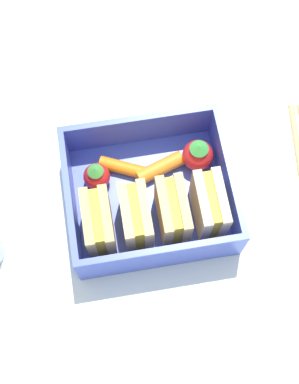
{
  "coord_description": "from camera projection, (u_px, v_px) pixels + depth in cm",
  "views": [
    {
      "loc": [
        3.02,
        18.13,
        51.4
      ],
      "look_at": [
        0.0,
        0.0,
        2.7
      ],
      "focal_mm": 50.0,
      "sensor_mm": 36.0,
      "label": 1
    }
  ],
  "objects": [
    {
      "name": "strawberry_far_left",
      "position": [
        97.0,
        176.0,
        0.53
      ],
      "size": [
        2.67,
        2.67,
        3.27
      ],
      "color": "red",
      "rests_on": "bento_tray"
    },
    {
      "name": "sandwich_center",
      "position": [
        136.0,
        217.0,
        0.5
      ],
      "size": [
        2.59,
        5.43,
        5.4
      ],
      "color": "#D8B67B",
      "rests_on": "bento_tray"
    },
    {
      "name": "strawberry_left",
      "position": [
        198.0,
        155.0,
        0.53
      ],
      "size": [
        3.15,
        3.15,
        3.75
      ],
      "color": "red",
      "rests_on": "bento_tray"
    },
    {
      "name": "ground_plane",
      "position": [
        150.0,
        205.0,
        0.56
      ],
      "size": [
        120.0,
        120.0,
        2.0
      ],
      "primitive_type": "cube",
      "color": "silver"
    },
    {
      "name": "bento_rim",
      "position": [
        150.0,
        189.0,
        0.51
      ],
      "size": [
        15.84,
        13.86,
        4.49
      ],
      "color": "#4157CA",
      "rests_on": "bento_tray"
    },
    {
      "name": "bento_tray",
      "position": [
        150.0,
        199.0,
        0.54
      ],
      "size": [
        15.84,
        13.86,
        1.2
      ],
      "primitive_type": "cube",
      "color": "#4157CA",
      "rests_on": "ground_plane"
    },
    {
      "name": "carrot_stick_left",
      "position": [
        160.0,
        168.0,
        0.54
      ],
      "size": [
        5.17,
        3.02,
        1.51
      ],
      "primitive_type": "cylinder",
      "rotation": [
        1.57,
        0.0,
        1.9
      ],
      "color": "orange",
      "rests_on": "bento_tray"
    },
    {
      "name": "sandwich_center_left",
      "position": [
        173.0,
        211.0,
        0.5
      ],
      "size": [
        2.59,
        5.43,
        5.4
      ],
      "color": "tan",
      "rests_on": "bento_tray"
    },
    {
      "name": "sandwich_center_right",
      "position": [
        99.0,
        223.0,
        0.5
      ],
      "size": [
        2.59,
        5.43,
        5.4
      ],
      "color": "tan",
      "rests_on": "bento_tray"
    },
    {
      "name": "sandwich_left",
      "position": [
        209.0,
        205.0,
        0.5
      ],
      "size": [
        2.59,
        5.43,
        5.4
      ],
      "color": "beige",
      "rests_on": "bento_tray"
    },
    {
      "name": "carrot_stick_far_left",
      "position": [
        123.0,
        168.0,
        0.54
      ],
      "size": [
        4.98,
        3.23,
        1.31
      ],
      "primitive_type": "cylinder",
      "rotation": [
        1.57,
        0.0,
        4.28
      ],
      "color": "orange",
      "rests_on": "bento_tray"
    }
  ]
}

